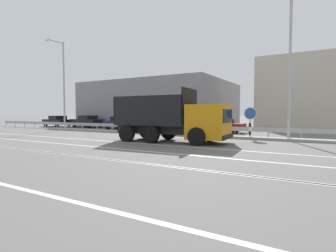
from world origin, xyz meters
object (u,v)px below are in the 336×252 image
Objects in this scene: street_lamp_0 at (63,82)px; parked_car_2 at (120,123)px; median_road_sign at (250,122)px; parked_car_1 at (87,121)px; parked_car_3 at (162,123)px; parked_car_4 at (220,125)px; parked_car_0 at (57,121)px; dump_truck at (184,123)px; street_lamp_1 at (290,63)px.

street_lamp_0 reaches higher than parked_car_2.
parked_car_2 is at bearing 43.67° from street_lamp_0.
parked_car_1 is (-21.48, 4.91, -0.45)m from median_road_sign.
parked_car_3 is 6.38m from parked_car_4.
street_lamp_0 reaches higher than parked_car_0.
street_lamp_0 is 11.62m from parked_car_3.
parked_car_4 is (11.58, 0.79, -0.06)m from parked_car_2.
dump_truck is 1.65× the size of parked_car_1.
median_road_sign is 0.24× the size of street_lamp_0.
parked_car_0 reaches higher than parked_car_3.
street_lamp_0 is 6.77m from parked_car_1.
dump_truck is 20.55m from parked_car_1.
parked_car_1 is at bearing -80.72° from parked_car_0.
street_lamp_1 is 2.04× the size of parked_car_4.
parked_car_3 reaches higher than parked_car_4.
parked_car_3 reaches higher than parked_car_2.
median_road_sign reaches higher than parked_car_3.
parked_car_0 is 16.29m from parked_car_3.
street_lamp_1 is at bearing -96.38° from parked_car_0.
dump_truck reaches higher than parked_car_3.
street_lamp_0 is (-19.89, 0.06, 3.99)m from median_road_sign.
street_lamp_1 is (22.38, -0.27, -0.12)m from street_lamp_0.
dump_truck is at bearing -107.59° from parked_car_0.
street_lamp_0 is at bearing 108.79° from parked_car_4.
street_lamp_1 is at bearing -128.27° from parked_car_4.
parked_car_1 reaches higher than parked_car_2.
dump_truck is 5.27m from median_road_sign.
parked_car_4 is at bearing -90.80° from parked_car_3.
parked_car_2 is at bearing -128.81° from dump_truck.
parked_car_1 is (-1.59, 4.86, -4.44)m from street_lamp_0.
parked_car_0 is (-26.54, 4.31, -0.48)m from median_road_sign.
dump_truck is 1.94× the size of parked_car_2.
parked_car_3 is at bearing 92.83° from parked_car_2.
parked_car_1 reaches higher than parked_car_4.
street_lamp_1 is 29.71m from parked_car_0.
dump_truck reaches higher than parked_car_4.
street_lamp_0 is at bearing -157.93° from parked_car_1.
parked_car_0 is at bearing 88.30° from parked_car_3.
parked_car_3 is (-10.26, 4.79, -0.49)m from median_road_sign.
parked_car_3 is (5.20, 0.51, 0.01)m from parked_car_2.
street_lamp_0 is at bearing 179.84° from median_road_sign.
parked_car_2 is 0.93× the size of parked_car_3.
median_road_sign is (3.10, 4.26, 0.00)m from dump_truck.
parked_car_3 is at bearing 158.59° from street_lamp_1.
dump_truck is 24.96m from parked_car_0.
street_lamp_0 is 2.44× the size of parked_car_2.
parked_car_0 is at bearing 100.73° from parked_car_1.
street_lamp_0 is (-16.79, 4.31, 3.99)m from dump_truck.
dump_truck is at bearing -112.59° from parked_car_1.
street_lamp_1 is 24.89m from parked_car_1.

